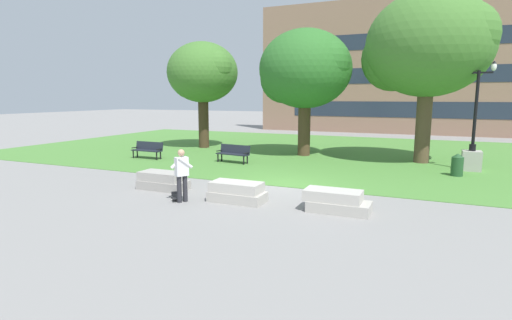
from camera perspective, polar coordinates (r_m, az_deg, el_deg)
The scene contains 15 objects.
ground_plane at distance 15.05m, azimuth 3.30°, elevation -3.82°, with size 140.00×140.00×0.00m, color gray.
grass_lawn at distance 24.53m, azimuth 11.47°, elevation 1.05°, with size 40.00×20.00×0.02m, color #4C8438.
concrete_block_center at distance 14.98m, azimuth -13.17°, elevation -2.91°, with size 1.80×0.90×0.64m.
concrete_block_left at distance 12.89m, azimuth -2.74°, elevation -4.62°, with size 1.80×0.90×0.64m.
concrete_block_right at distance 12.01m, azimuth 11.40°, elevation -5.82°, with size 1.92×0.90×0.64m.
person_skateboarder at distance 12.90m, azimuth -10.57°, elevation -1.73°, with size 0.63×0.48×1.71m.
skateboard at distance 13.52m, azimuth -11.49°, elevation -5.11°, with size 0.79×0.93×0.14m.
park_bench_near_left at distance 20.31m, azimuth -3.23°, elevation 1.09°, with size 1.86×0.79×0.90m.
park_bench_near_right at distance 22.42m, azimuth -15.20°, elevation 1.54°, with size 1.81×0.58×0.90m.
lamp_post_center at distance 20.53m, azimuth 28.52°, elevation 1.41°, with size 1.32×0.80×4.87m.
tree_far_right at distance 22.89m, azimuth 6.91°, elevation 12.60°, with size 5.38×5.13×7.03m.
tree_near_right at distance 26.49m, azimuth -7.73°, elevation 12.12°, with size 4.75×4.53×6.79m.
tree_far_left at distance 21.98m, azimuth 23.22°, elevation 14.69°, with size 6.30×6.00×8.40m.
trash_bin at distance 18.88m, azimuth 26.82°, elevation -0.60°, with size 0.49×0.49×0.96m.
building_facade_distant at distance 38.41m, azimuth 20.93°, elevation 12.41°, with size 27.30×1.03×11.97m.
Camera 1 is at (5.08, -13.76, 3.36)m, focal length 28.00 mm.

